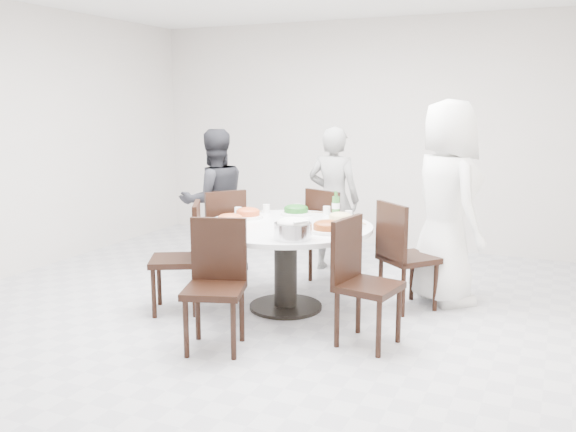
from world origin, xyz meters
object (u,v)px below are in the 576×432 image
at_px(chair_se, 369,284).
at_px(beverage_bottle, 336,204).
at_px(chair_ne, 409,256).
at_px(chair_s, 214,287).
at_px(chair_nw, 219,236).
at_px(rice_bowl, 293,231).
at_px(chair_sw, 175,258).
at_px(diner_middle, 334,199).
at_px(diner_left, 214,202).
at_px(dining_table, 286,267).
at_px(soup_bowl, 229,226).
at_px(chair_n, 334,235).
at_px(diner_right, 446,203).

xyz_separation_m(chair_se, beverage_bottle, (-0.64, 1.02, 0.40)).
relative_size(chair_ne, chair_s, 1.00).
height_order(chair_nw, rice_bowl, chair_nw).
xyz_separation_m(chair_sw, chair_s, (0.74, -0.59, 0.00)).
bearing_deg(chair_sw, diner_middle, 128.15).
bearing_deg(diner_middle, diner_left, 27.19).
bearing_deg(diner_left, beverage_bottle, 122.60).
bearing_deg(dining_table, soup_bowl, -127.68).
xyz_separation_m(chair_nw, chair_sw, (0.11, -0.92, 0.00)).
relative_size(chair_ne, chair_se, 1.00).
bearing_deg(rice_bowl, soup_bowl, 174.75).
bearing_deg(diner_middle, chair_ne, 137.95).
bearing_deg(chair_n, chair_sw, 76.88).
relative_size(chair_ne, soup_bowl, 3.45).
bearing_deg(chair_se, chair_s, 128.39).
xyz_separation_m(chair_se, diner_middle, (-0.96, 1.85, 0.30)).
bearing_deg(beverage_bottle, diner_middle, 111.38).
xyz_separation_m(chair_ne, diner_middle, (-1.04, 0.91, 0.30)).
distance_m(soup_bowl, beverage_bottle, 1.11).
height_order(chair_s, chair_se, same).
xyz_separation_m(chair_ne, beverage_bottle, (-0.71, 0.08, 0.40)).
distance_m(chair_ne, chair_s, 1.83).
relative_size(chair_ne, diner_right, 0.52).
distance_m(diner_right, rice_bowl, 1.56).
bearing_deg(dining_table, diner_middle, 92.52).
relative_size(chair_s, diner_left, 0.62).
height_order(chair_sw, diner_middle, diner_middle).
height_order(diner_right, beverage_bottle, diner_right).
relative_size(chair_ne, chair_n, 1.00).
xyz_separation_m(chair_n, chair_se, (0.80, -1.46, 0.00)).
bearing_deg(chair_n, beverage_bottle, 131.26).
bearing_deg(chair_sw, chair_ne, 87.79).
bearing_deg(dining_table, chair_s, -95.32).
height_order(chair_ne, chair_sw, same).
distance_m(dining_table, chair_se, 1.03).
distance_m(chair_ne, diner_right, 0.59).
bearing_deg(chair_nw, chair_se, 99.70).
distance_m(dining_table, chair_ne, 1.08).
bearing_deg(chair_nw, chair_ne, 126.58).
distance_m(rice_bowl, beverage_bottle, 1.00).
bearing_deg(soup_bowl, dining_table, 52.32).
xyz_separation_m(dining_table, chair_n, (0.10, 0.97, 0.10)).
xyz_separation_m(chair_ne, diner_right, (0.24, 0.32, 0.44)).
bearing_deg(diner_left, chair_se, 100.86).
distance_m(chair_se, soup_bowl, 1.27).
relative_size(chair_ne, rice_bowl, 3.23).
height_order(chair_n, soup_bowl, chair_n).
bearing_deg(chair_s, diner_right, 35.36).
relative_size(chair_ne, chair_sw, 1.00).
distance_m(chair_ne, chair_nw, 1.92).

